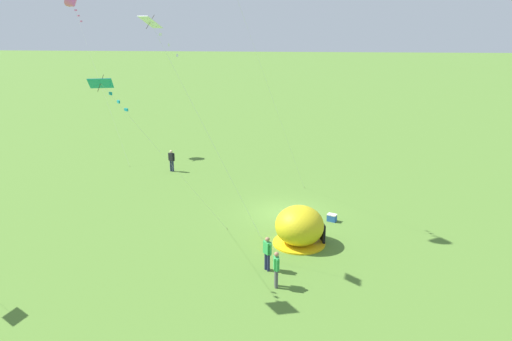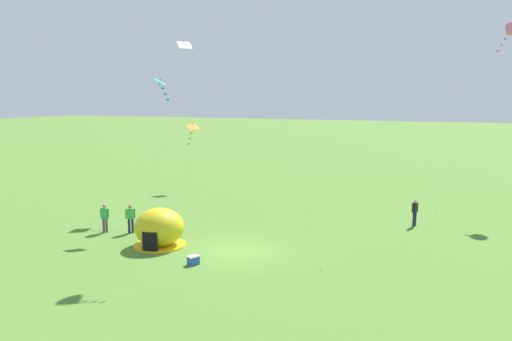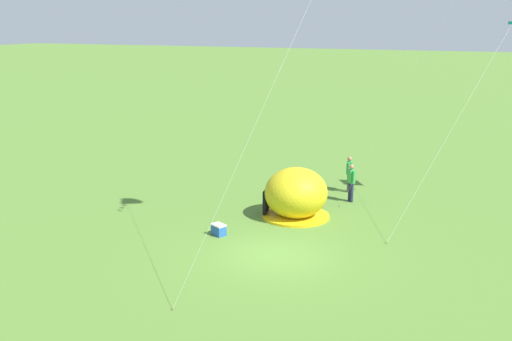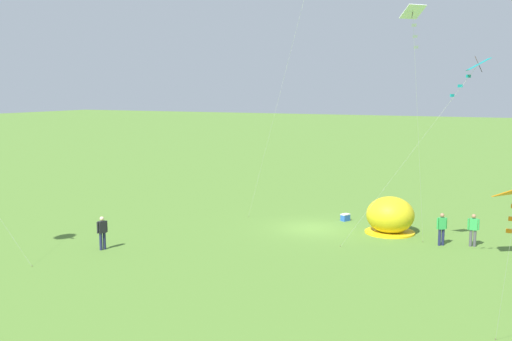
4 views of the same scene
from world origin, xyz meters
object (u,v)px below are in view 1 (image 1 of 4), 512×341
Objects in this scene: person_strolling at (276,267)px; cooler_box at (332,218)px; person_far_back at (172,160)px; popup_tent at (300,226)px; person_with_toddler at (267,252)px; kite_teal at (107,90)px; kite_white at (156,31)px; kite_pink at (73,4)px.

cooler_box is at bearing -21.12° from person_strolling.
person_far_back is (9.13, 11.85, 0.74)m from cooler_box.
popup_tent is 3.43m from person_with_toddler.
person_with_toddler is (-3.06, 1.54, -0.03)m from popup_tent.
person_strolling is at bearing -87.41° from kite_teal.
kite_white reaches higher than kite_teal.
popup_tent reaches higher than person_with_toddler.
popup_tent is 12.17m from kite_teal.
person_strolling is 10.45m from kite_teal.
popup_tent is 1.63× the size of person_strolling.
cooler_box is 0.37× the size of person_strolling.
kite_teal is at bearing 151.54° from kite_white.
person_strolling is 0.18× the size of kite_teal.
kite_pink reaches higher than popup_tent.
kite_pink is 1.41× the size of kite_teal.
popup_tent is 1.63× the size of person_with_toddler.
person_with_toddler is 29.28m from kite_pink.
cooler_box is at bearing -50.73° from kite_teal.
person_far_back is at bearing 52.37° from cooler_box.
cooler_box is at bearing -127.63° from person_far_back.
kite_teal is (-8.11, 9.92, 8.58)m from cooler_box.
kite_teal reaches higher than person_strolling.
popup_tent is at bearing -71.14° from kite_white.
person_with_toddler is 17.54m from person_far_back.
person_strolling is at bearing -113.13° from kite_white.
person_strolling is (-4.57, 1.06, -0.03)m from popup_tent.
kite_teal is at bearing 105.82° from person_with_toddler.
kite_teal is (-0.31, 6.91, 7.83)m from person_strolling.
kite_pink is (17.49, 18.82, 11.65)m from popup_tent.
cooler_box is 15.42m from kite_teal.
person_with_toddler is 10.29m from kite_teal.
kite_white reaches higher than person_with_toddler.
cooler_box is 0.37× the size of person_with_toddler.
person_strolling is 30.63m from kite_pink.
kite_teal is (-22.37, -10.85, -3.85)m from kite_pink.
kite_pink is at bearing 40.06° from person_with_toddler.
kite_white is at bearing -28.46° from kite_teal.
person_far_back is (12.36, 9.89, -0.03)m from popup_tent.
kite_teal is at bearing -154.12° from kite_pink.
kite_white is (0.83, 4.99, 10.05)m from person_with_toddler.
person_strolling is 1.58m from person_with_toddler.
person_far_back is 19.04m from kite_teal.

